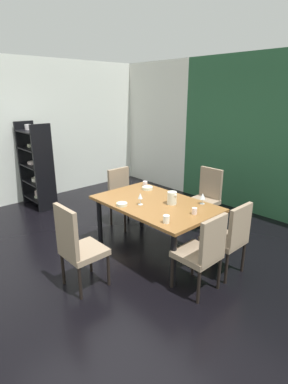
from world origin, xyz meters
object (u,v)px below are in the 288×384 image
at_px(serving_bowl_near_window, 147,188).
at_px(pitcher_center, 172,198).
at_px(cup_east, 194,211).
at_px(dining_table, 155,208).
at_px(wine_glass_west, 203,196).
at_px(cup_front, 166,219).
at_px(chair_head_far, 206,195).
at_px(chair_right_near, 203,250).
at_px(chair_head_near, 77,245).
at_px(serving_bowl_right, 122,204).
at_px(display_shelf, 36,165).
at_px(wine_glass_corner, 140,197).
at_px(chair_right_far, 230,236).
at_px(chair_left_far, 123,195).
at_px(cup_near_shelf, 145,184).

xyz_separation_m(serving_bowl_near_window, pitcher_center, (0.69, -0.19, 0.07)).
relative_size(serving_bowl_near_window, cup_east, 2.04).
relative_size(dining_table, wine_glass_west, 11.33).
bearing_deg(serving_bowl_near_window, cup_front, -33.31).
distance_m(chair_head_far, chair_right_near, 1.85).
relative_size(chair_head_near, serving_bowl_right, 6.98).
xyz_separation_m(wine_glass_west, cup_east, (0.15, -0.37, -0.06)).
relative_size(chair_head_far, cup_east, 12.16).
xyz_separation_m(dining_table, display_shelf, (-2.87, -0.42, 0.16)).
distance_m(chair_head_far, pitcher_center, 1.19).
bearing_deg(wine_glass_corner, cup_front, -15.14).
relative_size(chair_right_far, pitcher_center, 5.42).
bearing_deg(display_shelf, dining_table, 8.30).
relative_size(chair_right_near, pitcher_center, 5.48).
height_order(dining_table, display_shelf, display_shelf).
distance_m(wine_glass_west, cup_east, 0.40).
bearing_deg(chair_head_far, dining_table, 92.10).
distance_m(chair_right_far, chair_right_near, 0.53).
height_order(wine_glass_corner, cup_east, wine_glass_corner).
height_order(wine_glass_west, serving_bowl_right, wine_glass_west).
xyz_separation_m(dining_table, serving_bowl_right, (-0.20, -0.41, 0.10)).
relative_size(serving_bowl_near_window, cup_front, 1.82).
bearing_deg(serving_bowl_right, wine_glass_west, 51.06).
bearing_deg(dining_table, serving_bowl_near_window, 147.03).
distance_m(serving_bowl_near_window, pitcher_center, 0.72).
bearing_deg(chair_right_far, cup_front, 145.09).
height_order(chair_head_near, chair_left_far, chair_head_near).
xyz_separation_m(serving_bowl_near_window, cup_east, (1.11, -0.25, 0.02)).
bearing_deg(cup_near_shelf, serving_bowl_near_window, -30.58).
distance_m(cup_east, cup_front, 0.45).
xyz_separation_m(cup_east, pitcher_center, (-0.43, 0.06, 0.05)).
xyz_separation_m(cup_east, cup_near_shelf, (-1.26, 0.34, 0.00)).
xyz_separation_m(chair_head_near, wine_glass_corner, (-0.10, 1.04, 0.30)).
bearing_deg(cup_near_shelf, chair_right_far, -4.70).
bearing_deg(chair_head_near, chair_head_far, 91.71).
bearing_deg(cup_front, wine_glass_west, 96.90).
height_order(dining_table, chair_right_far, chair_right_far).
xyz_separation_m(chair_head_far, pitcher_center, (0.25, -1.12, 0.29)).
height_order(chair_right_near, serving_bowl_right, chair_right_near).
bearing_deg(serving_bowl_near_window, dining_table, -32.97).
relative_size(dining_table, wine_glass_corner, 10.58).
bearing_deg(serving_bowl_near_window, chair_head_far, 64.75).
height_order(wine_glass_west, pitcher_center, pitcher_center).
bearing_deg(cup_front, chair_head_near, -122.18).
relative_size(wine_glass_corner, pitcher_center, 0.91).
height_order(wine_glass_corner, serving_bowl_right, wine_glass_corner).
bearing_deg(wine_glass_west, cup_near_shelf, -178.57).
relative_size(dining_table, chair_right_near, 1.77).
xyz_separation_m(chair_head_near, cup_front, (0.54, 0.87, 0.24)).
distance_m(serving_bowl_right, cup_front, 0.78).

